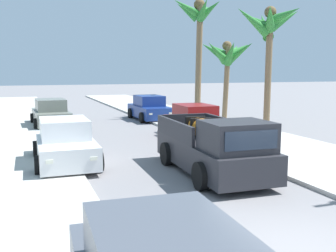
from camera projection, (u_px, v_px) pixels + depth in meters
ground_plane at (293, 250)px, 6.99m from camera, size 160.00×160.00×0.00m
sidewalk_left at (3, 145)px, 16.35m from camera, size 4.87×60.00×0.12m
sidewalk_right at (226, 132)px, 19.90m from camera, size 4.87×60.00×0.12m
curb_left at (29, 144)px, 16.71m from camera, size 0.16×60.00×0.10m
curb_right at (207, 133)px, 19.55m from camera, size 0.16×60.00×0.10m
pickup_truck at (214, 148)px, 11.96m from camera, size 2.35×5.28×1.80m
car_left_near at (65, 143)px, 13.23m from camera, size 2.07×4.28×1.54m
car_right_near at (149, 109)px, 25.15m from camera, size 2.05×4.27×1.54m
car_right_mid at (51, 114)px, 22.18m from camera, size 2.15×4.31×1.54m
car_left_far at (195, 122)px, 18.57m from camera, size 2.10×4.29×1.54m
palm_tree_left_fore at (227, 54)px, 23.84m from camera, size 3.60×3.67×4.94m
palm_tree_right_mid at (198, 21)px, 26.21m from camera, size 3.69×3.43×7.77m
palm_tree_left_back at (268, 28)px, 19.96m from camera, size 3.68×3.43×6.35m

